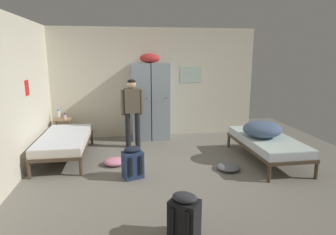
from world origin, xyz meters
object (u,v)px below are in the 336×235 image
at_px(bed_right, 267,142).
at_px(clothes_pile_pink, 115,162).
at_px(locker_bank, 150,100).
at_px(person_traveler, 132,107).
at_px(bed_left_rear, 65,140).
at_px(clothes_pile_grey, 228,167).
at_px(shelf_unit, 63,128).
at_px(backpack_navy, 133,163).
at_px(lotion_bottle, 65,117).
at_px(water_bottle, 59,115).
at_px(backpack_black, 185,217).
at_px(bedding_heap, 262,129).

height_order(bed_right, clothes_pile_pink, bed_right).
height_order(locker_bank, clothes_pile_pink, locker_bank).
distance_m(locker_bank, person_traveler, 0.78).
xyz_separation_m(bed_left_rear, clothes_pile_grey, (3.01, -1.05, -0.33)).
bearing_deg(bed_left_rear, bed_right, -10.63).
bearing_deg(person_traveler, clothes_pile_grey, -44.01).
distance_m(shelf_unit, backpack_navy, 2.75).
relative_size(lotion_bottle, clothes_pile_grey, 0.32).
xyz_separation_m(bed_left_rear, clothes_pile_pink, (0.98, -0.50, -0.32)).
xyz_separation_m(locker_bank, clothes_pile_grey, (1.19, -2.22, -0.92)).
relative_size(water_bottle, backpack_navy, 0.42).
relative_size(lotion_bottle, backpack_black, 0.26).
bearing_deg(clothes_pile_grey, bedding_heap, 22.31).
height_order(shelf_unit, person_traveler, person_traveler).
xyz_separation_m(bed_right, backpack_black, (-2.08, -2.14, -0.12)).
height_order(shelf_unit, lotion_bottle, lotion_bottle).
xyz_separation_m(bed_right, bed_left_rear, (-3.90, 0.73, 0.00)).
relative_size(locker_bank, clothes_pile_grey, 4.71).
xyz_separation_m(locker_bank, backpack_navy, (-0.53, -2.29, -0.71)).
xyz_separation_m(lotion_bottle, backpack_black, (2.00, -3.98, -0.37)).
distance_m(bedding_heap, water_bottle, 4.54).
height_order(locker_bank, bedding_heap, locker_bank).
bearing_deg(locker_bank, shelf_unit, -179.41).
distance_m(water_bottle, lotion_bottle, 0.17).
bearing_deg(locker_bank, bedding_heap, -43.92).
relative_size(locker_bank, bed_right, 1.09).
distance_m(person_traveler, clothes_pile_pink, 1.41).
relative_size(locker_bank, person_traveler, 1.36).
distance_m(locker_bank, water_bottle, 2.17).
height_order(locker_bank, water_bottle, locker_bank).
xyz_separation_m(water_bottle, backpack_navy, (1.63, -2.29, -0.41)).
relative_size(locker_bank, bed_left_rear, 1.09).
relative_size(bedding_heap, clothes_pile_grey, 1.69).
bearing_deg(clothes_pile_pink, bed_right, -4.49).
xyz_separation_m(person_traveler, clothes_pile_pink, (-0.38, -1.05, -0.85)).
distance_m(bed_right, bedding_heap, 0.29).
bearing_deg(lotion_bottle, clothes_pile_grey, -34.04).
height_order(bed_left_rear, lotion_bottle, lotion_bottle).
xyz_separation_m(lotion_bottle, clothes_pile_pink, (1.16, -1.61, -0.57)).
xyz_separation_m(shelf_unit, backpack_black, (2.07, -4.02, -0.09)).
distance_m(locker_bank, lotion_bottle, 2.03).
bearing_deg(lotion_bottle, backpack_black, -63.29).
height_order(bed_left_rear, backpack_navy, backpack_navy).
height_order(shelf_unit, bed_left_rear, shelf_unit).
relative_size(shelf_unit, bedding_heap, 0.77).
height_order(lotion_bottle, backpack_black, lotion_bottle).
height_order(bedding_heap, water_bottle, same).
bearing_deg(person_traveler, lotion_bottle, 159.93).
bearing_deg(backpack_black, backpack_navy, 106.72).
distance_m(shelf_unit, bed_right, 4.56).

